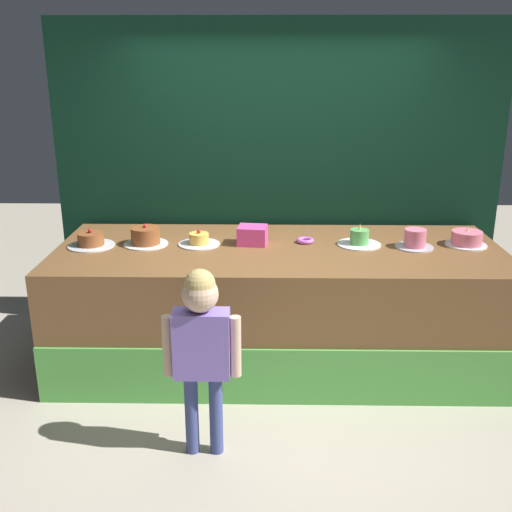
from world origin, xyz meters
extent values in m
plane|color=#BCB29E|center=(0.00, 0.00, 0.00)|extent=(12.00, 12.00, 0.00)
cube|color=brown|center=(0.00, 0.66, 0.47)|extent=(3.38, 1.31, 0.94)
cube|color=#59B24C|center=(0.00, -0.01, 0.21)|extent=(3.38, 0.02, 0.42)
cube|color=black|center=(0.00, 1.41, 1.31)|extent=(3.77, 0.08, 2.63)
cylinder|color=#3F4C8C|center=(-0.55, -0.54, 0.26)|extent=(0.08, 0.08, 0.53)
cylinder|color=#3F4C8C|center=(-0.40, -0.54, 0.26)|extent=(0.08, 0.08, 0.53)
cube|color=#8C72D8|center=(-0.47, -0.54, 0.73)|extent=(0.33, 0.15, 0.41)
cylinder|color=beige|center=(-0.67, -0.54, 0.72)|extent=(0.07, 0.07, 0.38)
cylinder|color=beige|center=(-0.27, -0.54, 0.72)|extent=(0.07, 0.07, 0.38)
sphere|color=beige|center=(-0.47, -0.54, 1.04)|extent=(0.21, 0.21, 0.21)
sphere|color=tan|center=(-0.47, -0.54, 1.10)|extent=(0.18, 0.18, 0.18)
cube|color=#F2489C|center=(-0.21, 0.75, 1.01)|extent=(0.24, 0.21, 0.14)
torus|color=#CC66D8|center=(0.21, 0.79, 0.96)|extent=(0.14, 0.14, 0.03)
cylinder|color=silver|center=(-1.44, 0.67, 0.95)|extent=(0.35, 0.35, 0.01)
cylinder|color=brown|center=(-1.44, 0.67, 1.00)|extent=(0.20, 0.20, 0.10)
sphere|color=red|center=(-1.44, 0.67, 1.06)|extent=(0.03, 0.03, 0.03)
cylinder|color=white|center=(-1.03, 0.72, 0.95)|extent=(0.34, 0.34, 0.01)
cylinder|color=brown|center=(-1.03, 0.72, 1.01)|extent=(0.22, 0.22, 0.13)
sphere|color=red|center=(-1.03, 0.72, 1.09)|extent=(0.03, 0.03, 0.03)
cylinder|color=silver|center=(-0.62, 0.72, 0.95)|extent=(0.32, 0.32, 0.01)
cylinder|color=#F2BF4C|center=(-0.62, 0.72, 0.99)|extent=(0.15, 0.15, 0.08)
sphere|color=red|center=(-0.62, 0.72, 1.05)|extent=(0.03, 0.03, 0.03)
cylinder|color=white|center=(0.62, 0.74, 0.95)|extent=(0.34, 0.34, 0.01)
cylinder|color=#59B259|center=(0.62, 0.74, 1.01)|extent=(0.14, 0.14, 0.11)
cone|color=#F2E566|center=(0.62, 0.74, 1.09)|extent=(0.02, 0.02, 0.05)
cylinder|color=silver|center=(1.03, 0.68, 0.95)|extent=(0.29, 0.29, 0.01)
cylinder|color=pink|center=(1.03, 0.68, 1.02)|extent=(0.16, 0.16, 0.13)
cylinder|color=white|center=(1.44, 0.74, 0.95)|extent=(0.31, 0.31, 0.01)
cylinder|color=pink|center=(1.44, 0.74, 1.00)|extent=(0.23, 0.23, 0.10)
cone|color=#F2E566|center=(1.44, 0.74, 1.07)|extent=(0.02, 0.02, 0.03)
camera|label=1|loc=(-0.10, -3.66, 2.31)|focal=41.97mm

